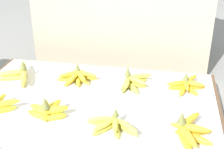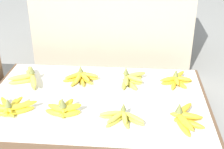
{
  "view_description": "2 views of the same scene",
  "coord_description": "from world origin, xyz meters",
  "px_view_note": "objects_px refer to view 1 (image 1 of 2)",
  "views": [
    {
      "loc": [
        0.34,
        -1.22,
        0.89
      ],
      "look_at": [
        0.1,
        0.03,
        0.27
      ],
      "focal_mm": 50.0,
      "sensor_mm": 36.0,
      "label": 1
    },
    {
      "loc": [
        0.2,
        -1.43,
        1.01
      ],
      "look_at": [
        0.07,
        0.12,
        0.22
      ],
      "focal_mm": 50.0,
      "sensor_mm": 36.0,
      "label": 2
    }
  ],
  "objects_px": {
    "banana_bunch_front_midright": "(112,125)",
    "banana_bunch_middle_midleft": "(77,77)",
    "banana_bunch_front_right": "(189,130)",
    "banana_bunch_middle_midright": "(133,82)",
    "banana_bunch_middle_left": "(20,74)",
    "banana_bunch_middle_right": "(187,85)",
    "banana_bunch_front_midleft": "(48,111)"
  },
  "relations": [
    {
      "from": "banana_bunch_front_midleft",
      "to": "banana_bunch_front_right",
      "type": "xyz_separation_m",
      "value": [
        0.58,
        -0.02,
        -0.0
      ]
    },
    {
      "from": "banana_bunch_middle_midleft",
      "to": "banana_bunch_middle_midright",
      "type": "bearing_deg",
      "value": -2.02
    },
    {
      "from": "banana_bunch_front_right",
      "to": "banana_bunch_middle_midleft",
      "type": "bearing_deg",
      "value": 146.01
    },
    {
      "from": "banana_bunch_middle_midright",
      "to": "banana_bunch_middle_right",
      "type": "relative_size",
      "value": 0.9
    },
    {
      "from": "banana_bunch_front_midleft",
      "to": "banana_bunch_middle_right",
      "type": "bearing_deg",
      "value": 31.92
    },
    {
      "from": "banana_bunch_front_midright",
      "to": "banana_bunch_front_right",
      "type": "xyz_separation_m",
      "value": [
        0.3,
        0.01,
        0.01
      ]
    },
    {
      "from": "banana_bunch_front_midleft",
      "to": "banana_bunch_middle_midleft",
      "type": "distance_m",
      "value": 0.35
    },
    {
      "from": "banana_bunch_front_right",
      "to": "banana_bunch_middle_left",
      "type": "relative_size",
      "value": 0.99
    },
    {
      "from": "banana_bunch_middle_left",
      "to": "banana_bunch_middle_midright",
      "type": "xyz_separation_m",
      "value": [
        0.6,
        0.03,
        -0.0
      ]
    },
    {
      "from": "banana_bunch_front_midleft",
      "to": "banana_bunch_front_midright",
      "type": "xyz_separation_m",
      "value": [
        0.29,
        -0.04,
        -0.01
      ]
    },
    {
      "from": "banana_bunch_front_right",
      "to": "banana_bunch_middle_midleft",
      "type": "xyz_separation_m",
      "value": [
        -0.56,
        0.38,
        -0.01
      ]
    },
    {
      "from": "banana_bunch_front_midright",
      "to": "banana_bunch_middle_left",
      "type": "height_order",
      "value": "banana_bunch_middle_left"
    },
    {
      "from": "banana_bunch_middle_left",
      "to": "banana_bunch_middle_right",
      "type": "xyz_separation_m",
      "value": [
        0.86,
        0.05,
        -0.01
      ]
    },
    {
      "from": "banana_bunch_front_midleft",
      "to": "banana_bunch_middle_midleft",
      "type": "xyz_separation_m",
      "value": [
        0.02,
        0.35,
        -0.01
      ]
    },
    {
      "from": "banana_bunch_front_midleft",
      "to": "banana_bunch_front_midright",
      "type": "height_order",
      "value": "banana_bunch_front_midleft"
    },
    {
      "from": "banana_bunch_front_midright",
      "to": "banana_bunch_middle_right",
      "type": "relative_size",
      "value": 1.14
    },
    {
      "from": "banana_bunch_front_right",
      "to": "banana_bunch_middle_midright",
      "type": "relative_size",
      "value": 1.43
    },
    {
      "from": "banana_bunch_front_midleft",
      "to": "banana_bunch_middle_midright",
      "type": "distance_m",
      "value": 0.47
    },
    {
      "from": "banana_bunch_middle_midleft",
      "to": "banana_bunch_middle_midright",
      "type": "height_order",
      "value": "banana_bunch_middle_midright"
    },
    {
      "from": "banana_bunch_front_midright",
      "to": "banana_bunch_front_right",
      "type": "height_order",
      "value": "banana_bunch_front_right"
    },
    {
      "from": "banana_bunch_middle_midleft",
      "to": "banana_bunch_middle_midright",
      "type": "xyz_separation_m",
      "value": [
        0.29,
        -0.01,
        0.0
      ]
    },
    {
      "from": "banana_bunch_middle_right",
      "to": "banana_bunch_middle_left",
      "type": "bearing_deg",
      "value": -176.62
    },
    {
      "from": "banana_bunch_middle_left",
      "to": "banana_bunch_middle_right",
      "type": "relative_size",
      "value": 1.3
    },
    {
      "from": "banana_bunch_front_midleft",
      "to": "banana_bunch_middle_midright",
      "type": "relative_size",
      "value": 1.07
    },
    {
      "from": "banana_bunch_middle_midleft",
      "to": "banana_bunch_middle_right",
      "type": "distance_m",
      "value": 0.56
    },
    {
      "from": "banana_bunch_middle_midleft",
      "to": "banana_bunch_middle_midright",
      "type": "relative_size",
      "value": 1.21
    },
    {
      "from": "banana_bunch_front_midright",
      "to": "banana_bunch_middle_left",
      "type": "relative_size",
      "value": 0.87
    },
    {
      "from": "banana_bunch_front_right",
      "to": "banana_bunch_middle_left",
      "type": "distance_m",
      "value": 0.93
    },
    {
      "from": "banana_bunch_front_right",
      "to": "banana_bunch_middle_midright",
      "type": "xyz_separation_m",
      "value": [
        -0.27,
        0.37,
        -0.0
      ]
    },
    {
      "from": "banana_bunch_front_midright",
      "to": "banana_bunch_middle_midright",
      "type": "xyz_separation_m",
      "value": [
        0.03,
        0.38,
        0.0
      ]
    },
    {
      "from": "banana_bunch_front_midright",
      "to": "banana_bunch_middle_midleft",
      "type": "xyz_separation_m",
      "value": [
        -0.26,
        0.39,
        0.0
      ]
    },
    {
      "from": "banana_bunch_middle_midright",
      "to": "banana_bunch_middle_midleft",
      "type": "bearing_deg",
      "value": 177.98
    }
  ]
}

